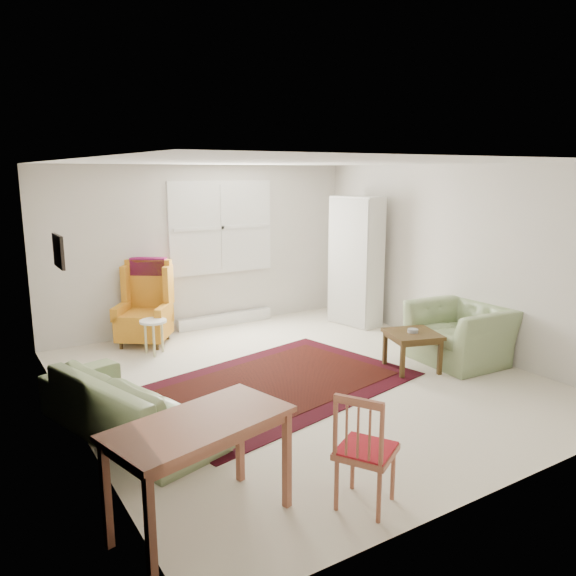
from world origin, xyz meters
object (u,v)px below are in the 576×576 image
cabinet (356,261)px  desk (202,474)px  sofa (129,391)px  wingback_chair (143,303)px  armchair (461,328)px  stool (154,337)px  desk_chair (366,448)px  coffee_table (412,351)px

cabinet → desk: cabinet is taller
cabinet → sofa: bearing=-166.1°
cabinet → desk: size_ratio=1.64×
sofa → wingback_chair: size_ratio=1.69×
armchair → stool: 4.02m
sofa → armchair: (4.20, -0.24, 0.04)m
wingback_chair → cabinet: 3.32m
armchair → wingback_chair: wingback_chair is taller
cabinet → desk: (-4.20, -3.58, -0.62)m
sofa → wingback_chair: (0.99, 2.63, 0.19)m
stool → cabinet: cabinet is taller
wingback_chair → desk_chair: bearing=-52.1°
wingback_chair → cabinet: size_ratio=0.59×
stool → desk: desk is taller
sofa → stool: bearing=-40.5°
armchair → wingback_chair: 4.31m
coffee_table → stool: 3.37m
wingback_chair → cabinet: (3.21, -0.72, 0.41)m
coffee_table → desk_chair: size_ratio=0.65×
wingback_chair → armchair: bearing=-5.3°
wingback_chair → coffee_table: bearing=-12.0°
stool → coffee_table: bearing=-42.2°
stool → desk_chair: bearing=-87.9°
sofa → stool: (0.95, 2.12, -0.17)m
wingback_chair → coffee_table: wingback_chair is taller
sofa → desk: sofa is taller
coffee_table → desk_chair: 3.04m
sofa → desk_chair: (1.11, -2.07, 0.04)m
sofa → desk_chair: size_ratio=2.25×
armchair → desk: (-4.20, -1.43, -0.05)m
desk → desk_chair: bearing=-19.9°
armchair → desk: bearing=-67.8°
sofa → desk: 1.67m
wingback_chair → cabinet: bearing=23.8°
wingback_chair → stool: bearing=-57.7°
desk → desk_chair: (1.11, -0.40, 0.06)m
cabinet → desk_chair: cabinet is taller
cabinet → desk: bearing=-150.1°
armchair → wingback_chair: bearing=-128.4°
armchair → coffee_table: size_ratio=1.94×
cabinet → coffee_table: bearing=-120.7°
sofa → cabinet: bearing=-81.9°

